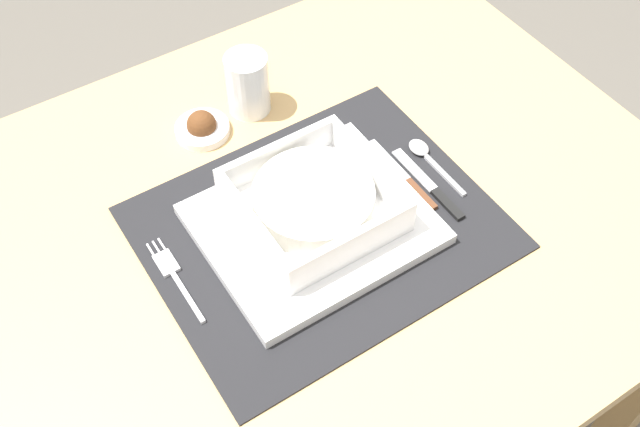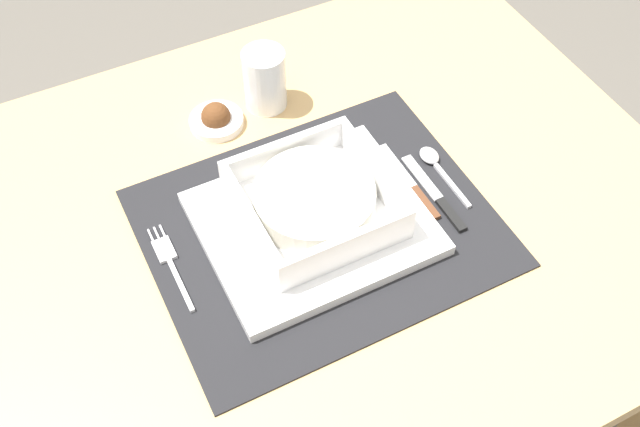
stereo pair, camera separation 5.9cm
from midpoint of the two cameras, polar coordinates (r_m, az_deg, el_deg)
dining_table at (r=1.05m, az=2.19°, el=-3.46°), size 0.93×0.78×0.76m
placemat at (r=0.94m, az=1.80°, el=-1.14°), size 0.43×0.35×0.00m
serving_plate at (r=0.94m, az=1.27°, el=-0.82°), size 0.27×0.23×0.02m
porridge_bowl at (r=0.92m, az=1.42°, el=0.86°), size 0.18×0.18×0.05m
fork at (r=0.92m, az=-9.61°, el=-3.63°), size 0.02×0.14×0.00m
spoon at (r=1.02m, az=10.33°, el=3.84°), size 0.02×0.11×0.01m
butter_knife at (r=0.99m, az=10.64°, el=1.16°), size 0.01×0.14×0.01m
bread_knife at (r=0.99m, az=8.70°, el=2.03°), size 0.01×0.14×0.01m
drinking_glass at (r=1.07m, az=-2.61°, el=9.93°), size 0.06×0.06×0.09m
condiment_saucer at (r=1.07m, az=-6.32°, el=7.11°), size 0.08×0.08×0.04m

